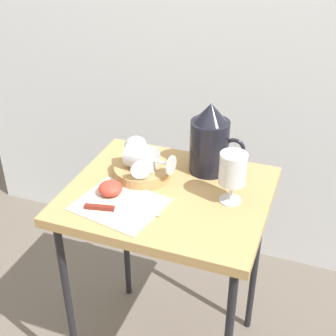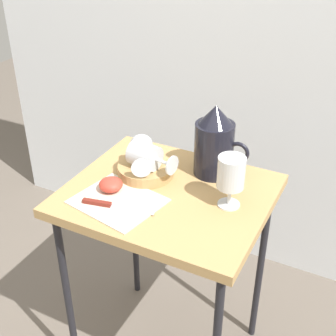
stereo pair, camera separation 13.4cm
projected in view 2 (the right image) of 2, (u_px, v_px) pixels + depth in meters
The scene contains 10 objects.
curtain_drape at pixel (251, 5), 1.68m from camera, with size 2.40×0.03×2.24m, color white.
table at pixel (168, 210), 1.42m from camera, with size 0.59×0.50×0.71m.
linen_napkin at pixel (118, 201), 1.33m from camera, with size 0.23×0.20×0.00m, color beige.
basket_tray at pixel (146, 170), 1.45m from camera, with size 0.17×0.17×0.04m, color tan.
pitcher at pixel (214, 147), 1.42m from camera, with size 0.17×0.12×0.23m.
wine_glass_upright at pixel (231, 175), 1.27m from camera, with size 0.08×0.08×0.15m.
wine_glass_tipped_near at pixel (141, 152), 1.44m from camera, with size 0.13×0.16×0.07m.
wine_glass_tipped_far at pixel (146, 156), 1.41m from camera, with size 0.16×0.09×0.08m.
apple_half_left at pixel (111, 185), 1.37m from camera, with size 0.07×0.07×0.04m, color #CC3D2D.
knife at pixel (107, 205), 1.31m from camera, with size 0.21×0.06×0.01m.
Camera 2 is at (0.52, -1.02, 1.48)m, focal length 49.83 mm.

